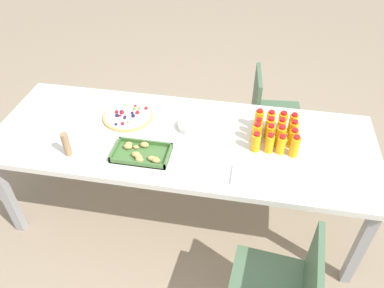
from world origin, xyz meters
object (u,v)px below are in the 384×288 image
at_px(juice_bottle_10, 270,135).
at_px(juice_bottle_14, 270,143).
at_px(juice_bottle_12, 295,146).
at_px(juice_bottle_8, 293,138).
at_px(chair_far_left, 283,286).
at_px(party_table, 182,144).
at_px(juice_bottle_9, 281,136).
at_px(juice_bottle_11, 257,133).
at_px(chair_near_left, 269,110).
at_px(juice_bottle_2, 270,121).
at_px(juice_bottle_7, 258,128).
at_px(juice_bottle_3, 259,120).
at_px(juice_bottle_4, 293,131).
at_px(juice_bottle_0, 293,124).
at_px(cardboard_tube, 66,144).
at_px(snack_tray, 142,154).
at_px(plate_stack, 192,126).
at_px(juice_bottle_6, 270,128).
at_px(fruit_pizza, 128,116).
at_px(napkin_stack, 245,176).
at_px(juice_bottle_15, 256,142).
at_px(juice_bottle_13, 281,145).
at_px(juice_bottle_5, 281,129).

xyz_separation_m(juice_bottle_10, juice_bottle_14, (-0.00, 0.07, -0.01)).
bearing_deg(juice_bottle_12, juice_bottle_8, -85.44).
bearing_deg(chair_far_left, party_table, 46.52).
distance_m(juice_bottle_9, juice_bottle_11, 0.15).
height_order(party_table, chair_near_left, chair_near_left).
xyz_separation_m(chair_far_left, juice_bottle_2, (0.13, -0.96, 0.32)).
bearing_deg(juice_bottle_7, juice_bottle_3, -90.39).
distance_m(juice_bottle_8, juice_bottle_9, 0.08).
bearing_deg(chair_near_left, juice_bottle_3, -14.58).
xyz_separation_m(juice_bottle_4, juice_bottle_14, (0.14, 0.15, -0.00)).
relative_size(juice_bottle_0, juice_bottle_8, 1.09).
xyz_separation_m(juice_bottle_0, cardboard_tube, (1.34, 0.46, 0.01)).
relative_size(juice_bottle_11, snack_tray, 0.42).
height_order(chair_near_left, juice_bottle_12, juice_bottle_12).
height_order(juice_bottle_10, plate_stack, juice_bottle_10).
bearing_deg(chair_far_left, juice_bottle_10, 14.41).
xyz_separation_m(chair_far_left, juice_bottle_4, (-0.02, -0.88, 0.32)).
relative_size(party_table, juice_bottle_6, 16.41).
bearing_deg(party_table, juice_bottle_9, -177.43).
bearing_deg(juice_bottle_4, fruit_pizza, -1.97).
bearing_deg(fruit_pizza, napkin_stack, 152.50).
bearing_deg(party_table, juice_bottle_2, -161.77).
relative_size(juice_bottle_6, fruit_pizza, 0.44).
height_order(juice_bottle_6, juice_bottle_11, juice_bottle_6).
height_order(juice_bottle_10, snack_tray, juice_bottle_10).
bearing_deg(plate_stack, juice_bottle_15, 161.14).
bearing_deg(juice_bottle_13, chair_far_left, 94.41).
distance_m(juice_bottle_3, cardboard_tube, 1.21).
bearing_deg(juice_bottle_11, juice_bottle_14, 136.62).
relative_size(juice_bottle_5, cardboard_tube, 0.93).
distance_m(juice_bottle_7, juice_bottle_8, 0.23).
xyz_separation_m(juice_bottle_6, juice_bottle_9, (-0.07, 0.07, 0.00)).
relative_size(juice_bottle_11, juice_bottle_14, 1.08).
xyz_separation_m(juice_bottle_12, juice_bottle_13, (0.08, -0.01, -0.01)).
height_order(juice_bottle_5, juice_bottle_13, juice_bottle_5).
relative_size(juice_bottle_9, juice_bottle_13, 1.15).
bearing_deg(fruit_pizza, juice_bottle_2, -177.63).
bearing_deg(juice_bottle_9, chair_near_left, -86.66).
bearing_deg(juice_bottle_2, juice_bottle_9, 112.90).
relative_size(juice_bottle_6, juice_bottle_14, 1.11).
height_order(juice_bottle_4, juice_bottle_7, juice_bottle_4).
xyz_separation_m(juice_bottle_8, juice_bottle_15, (0.22, 0.08, -0.00)).
bearing_deg(snack_tray, juice_bottle_3, -149.65).
bearing_deg(cardboard_tube, juice_bottle_9, -165.99).
xyz_separation_m(chair_near_left, juice_bottle_5, (-0.04, 0.65, 0.32)).
distance_m(juice_bottle_0, juice_bottle_12, 0.23).
distance_m(juice_bottle_0, juice_bottle_13, 0.23).
bearing_deg(juice_bottle_3, juice_bottle_6, 132.73).
relative_size(party_table, juice_bottle_10, 16.57).
xyz_separation_m(juice_bottle_4, juice_bottle_6, (0.15, 0.00, 0.00)).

